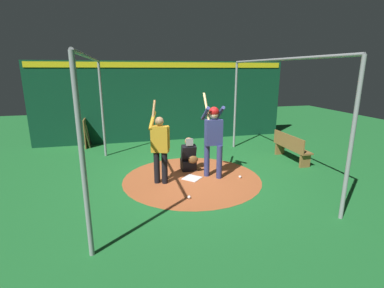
% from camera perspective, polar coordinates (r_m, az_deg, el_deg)
% --- Properties ---
extents(ground_plane, '(25.98, 25.98, 0.00)m').
position_cam_1_polar(ground_plane, '(7.60, 0.00, -6.95)').
color(ground_plane, '#1E6B2D').
extents(dirt_circle, '(3.64, 3.64, 0.01)m').
position_cam_1_polar(dirt_circle, '(7.59, 0.00, -6.93)').
color(dirt_circle, '#AD562D').
rests_on(dirt_circle, ground).
extents(home_plate, '(0.59, 0.59, 0.01)m').
position_cam_1_polar(home_plate, '(7.59, 0.00, -6.86)').
color(home_plate, white).
rests_on(home_plate, dirt_circle).
extents(batter, '(0.68, 0.49, 2.21)m').
position_cam_1_polar(batter, '(7.39, 4.30, 1.88)').
color(batter, navy).
rests_on(batter, ground).
extents(catcher, '(0.58, 0.40, 0.97)m').
position_cam_1_polar(catcher, '(8.08, -0.65, -2.72)').
color(catcher, black).
rests_on(catcher, ground).
extents(visitor, '(0.65, 0.52, 2.07)m').
position_cam_1_polar(visitor, '(7.06, -6.46, -0.27)').
color(visitor, black).
rests_on(visitor, ground).
extents(back_wall, '(0.22, 9.98, 3.13)m').
position_cam_1_polar(back_wall, '(11.48, -5.51, 8.53)').
color(back_wall, '#0C3D26').
rests_on(back_wall, ground).
extents(cage_frame, '(5.52, 4.69, 3.09)m').
position_cam_1_polar(cage_frame, '(7.09, 0.00, 9.41)').
color(cage_frame, gray).
rests_on(cage_frame, ground).
extents(bat_rack, '(0.94, 0.21, 1.05)m').
position_cam_1_polar(bat_rack, '(11.35, -20.45, 2.03)').
color(bat_rack, olive).
rests_on(bat_rack, ground).
extents(bench, '(1.62, 0.36, 0.85)m').
position_cam_1_polar(bench, '(9.46, 19.20, -0.58)').
color(bench, olive).
rests_on(bench, ground).
extents(baseball_0, '(0.07, 0.07, 0.07)m').
position_cam_1_polar(baseball_0, '(7.70, 9.63, -6.51)').
color(baseball_0, white).
rests_on(baseball_0, dirt_circle).
extents(baseball_1, '(0.07, 0.07, 0.07)m').
position_cam_1_polar(baseball_1, '(6.45, -0.58, -10.62)').
color(baseball_1, white).
rests_on(baseball_1, dirt_circle).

